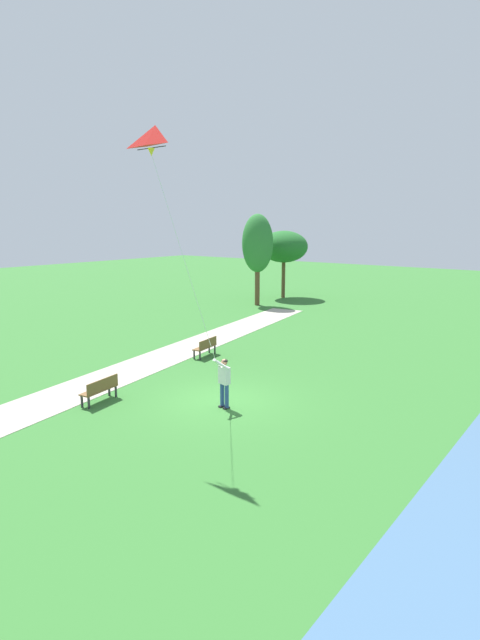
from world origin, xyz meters
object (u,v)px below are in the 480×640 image
Objects in this scene: park_bench_far_walkway at (206,346)px; tree_treeline_right at (258,244)px; park_bench_near_walkway at (100,388)px; flying_kite at (155,143)px; tree_horizon_far at (284,247)px; person_kite_flyer at (224,379)px.

tree_treeline_right is at bearing 116.70° from park_bench_far_walkway.
park_bench_near_walkway is 22.69m from tree_treeline_right.
park_bench_far_walkway is (-1.16, 6.90, 0.00)m from park_bench_near_walkway.
flying_kite is at bearing -2.71° from park_bench_near_walkway.
tree_treeline_right is 1.23× the size of tree_horizon_far.
flying_kite is 1.26× the size of tree_horizon_far.
park_bench_far_walkway is at bearing 122.64° from flying_kite.
tree_treeline_right reaches higher than park_bench_far_walkway.
flying_kite is 1.02× the size of tree_treeline_right.
tree_treeline_right is (-11.50, 20.93, -3.71)m from flying_kite.
flying_kite is 24.16m from tree_treeline_right.
park_bench_far_walkway is at bearing -63.30° from tree_treeline_right.
person_kite_flyer is at bearing 30.60° from park_bench_near_walkway.
person_kite_flyer is 4.44m from park_bench_near_walkway.
flying_kite is at bearing -64.70° from tree_horizon_far.
flying_kite is 8.60m from park_bench_near_walkway.
park_bench_far_walkway is 0.22× the size of tree_treeline_right.
person_kite_flyer is 1.18× the size of park_bench_near_walkway.
person_kite_flyer is 6.82m from park_bench_far_walkway.
park_bench_far_walkway is at bearing -67.77° from tree_horizon_far.
tree_horizon_far is (-12.50, 23.12, 3.27)m from person_kite_flyer.
flying_kite is at bearing -57.36° from park_bench_far_walkway.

